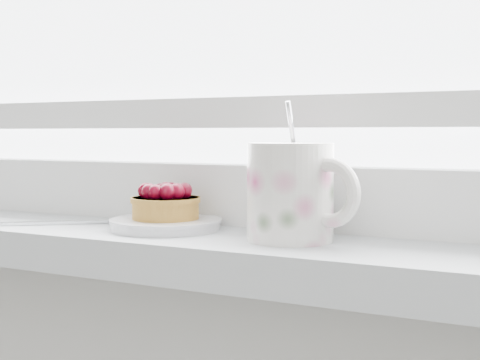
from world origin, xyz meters
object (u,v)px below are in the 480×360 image
Objects in this scene: fork at (74,222)px; floral_mug at (293,190)px; raspberry_tart at (166,202)px; saucer at (166,224)px.

floral_mug is at bearing 0.45° from fork.
floral_mug is at bearing -2.83° from raspberry_tart.
raspberry_tart is at bearing 177.17° from floral_mug.
saucer is 0.16m from floral_mug.
raspberry_tart is 0.13m from fork.
saucer is 0.02m from raspberry_tart.
floral_mug is 0.76× the size of fork.
floral_mug is at bearing -2.96° from saucer.
saucer is 1.61× the size of raspberry_tart.
raspberry_tart is 0.16m from floral_mug.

